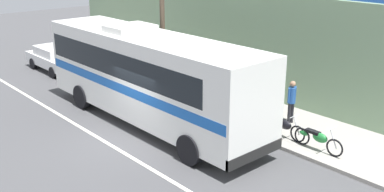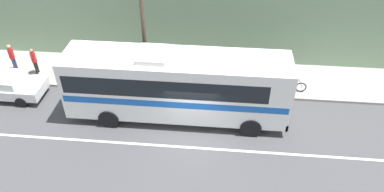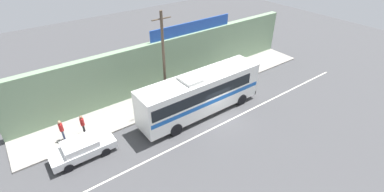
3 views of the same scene
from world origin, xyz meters
name	(u,v)px [view 1 (image 1 of 3)]	position (x,y,z in m)	size (l,w,h in m)	color
ground_plane	(131,140)	(0.00, 0.00, 0.00)	(70.00, 70.00, 0.00)	#444447
sidewalk_slab	(229,106)	(0.00, 5.20, 0.07)	(30.00, 3.60, 0.14)	gray
storefront_facade	(264,46)	(0.00, 7.35, 2.40)	(30.00, 0.70, 4.80)	gray
road_center_stripe	(112,146)	(0.00, -0.80, 0.00)	(30.00, 0.14, 0.01)	silver
intercity_bus	(147,73)	(-0.95, 1.51, 2.07)	(11.06, 2.64, 3.78)	white
parked_car	(56,58)	(-10.67, 2.28, 0.74)	(4.38, 1.88, 1.37)	silver
utility_pole	(162,0)	(-2.86, 3.81, 4.50)	(1.60, 0.22, 8.46)	brown
motorcycle_green	(317,138)	(5.17, 4.06, 0.57)	(1.89, 0.56, 0.94)	black
motorcycle_purple	(283,126)	(3.69, 4.11, 0.57)	(1.87, 0.56, 0.94)	black
pedestrian_far_left	(98,48)	(-9.85, 4.52, 1.11)	(0.30, 0.48, 1.67)	black
pedestrian_near_shop	(88,43)	(-11.31, 4.72, 1.17)	(0.30, 0.48, 1.75)	navy
pedestrian_far_right	(292,99)	(3.10, 5.39, 1.14)	(0.30, 0.48, 1.72)	black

